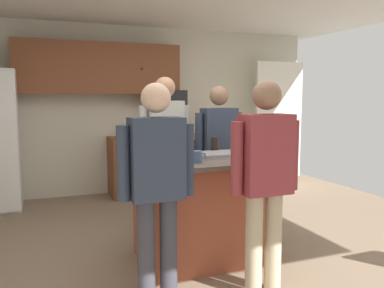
% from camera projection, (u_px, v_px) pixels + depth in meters
% --- Properties ---
extents(floor, '(7.04, 7.04, 0.00)m').
position_uv_depth(floor, '(187.00, 254.00, 3.87)').
color(floor, '#7F6B56').
rests_on(floor, ground).
extents(back_wall, '(6.40, 0.10, 2.60)m').
position_uv_depth(back_wall, '(124.00, 110.00, 6.31)').
color(back_wall, beige).
rests_on(back_wall, ground).
extents(french_door_window_panel, '(0.90, 0.06, 2.00)m').
position_uv_depth(french_door_window_panel, '(278.00, 121.00, 6.90)').
color(french_door_window_panel, white).
rests_on(french_door_window_panel, ground).
extents(cabinet_run_upper, '(2.40, 0.38, 0.75)m').
position_uv_depth(cabinet_run_upper, '(99.00, 69.00, 5.90)').
color(cabinet_run_upper, brown).
extents(cabinet_run_lower, '(1.80, 0.63, 0.90)m').
position_uv_depth(cabinet_run_lower, '(167.00, 164.00, 6.33)').
color(cabinet_run_lower, brown).
rests_on(cabinet_run_lower, ground).
extents(microwave_over_range, '(0.56, 0.40, 0.32)m').
position_uv_depth(microwave_over_range, '(166.00, 101.00, 6.23)').
color(microwave_over_range, black).
extents(kitchen_island, '(1.30, 0.92, 0.95)m').
position_uv_depth(kitchen_island, '(204.00, 208.00, 3.73)').
color(kitchen_island, '#9E4C33').
rests_on(kitchen_island, ground).
extents(person_guest_right, '(0.57, 0.22, 1.61)m').
position_uv_depth(person_guest_right, '(157.00, 179.00, 2.86)').
color(person_guest_right, '#383842').
rests_on(person_guest_right, ground).
extents(person_guest_by_door, '(0.57, 0.22, 1.63)m').
position_uv_depth(person_guest_by_door, '(219.00, 148.00, 4.50)').
color(person_guest_by_door, '#4C5166').
rests_on(person_guest_by_door, ground).
extents(person_host_foreground, '(0.57, 0.22, 1.63)m').
position_uv_depth(person_host_foreground, '(265.00, 174.00, 2.99)').
color(person_host_foreground, tan).
rests_on(person_host_foreground, ground).
extents(person_guest_left, '(0.57, 0.23, 1.73)m').
position_uv_depth(person_guest_left, '(165.00, 144.00, 4.37)').
color(person_guest_left, '#232D4C').
rests_on(person_guest_left, ground).
extents(glass_short_whisky, '(0.07, 0.07, 0.16)m').
position_uv_depth(glass_short_whisky, '(215.00, 145.00, 3.99)').
color(glass_short_whisky, black).
rests_on(glass_short_whisky, kitchen_island).
extents(mug_blue_stoneware, '(0.13, 0.09, 0.10)m').
position_uv_depth(mug_blue_stoneware, '(197.00, 157.00, 3.41)').
color(mug_blue_stoneware, '#4C6B99').
rests_on(mug_blue_stoneware, kitchen_island).
extents(tumbler_amber, '(0.07, 0.07, 0.14)m').
position_uv_depth(tumbler_amber, '(192.00, 147.00, 3.92)').
color(tumbler_amber, black).
rests_on(tumbler_amber, kitchen_island).
extents(mug_ceramic_white, '(0.12, 0.08, 0.11)m').
position_uv_depth(mug_ceramic_white, '(169.00, 149.00, 3.85)').
color(mug_ceramic_white, white).
rests_on(mug_ceramic_white, kitchen_island).
extents(serving_tray, '(0.44, 0.30, 0.04)m').
position_uv_depth(serving_tray, '(222.00, 155.00, 3.73)').
color(serving_tray, '#B7B7BC').
rests_on(serving_tray, kitchen_island).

